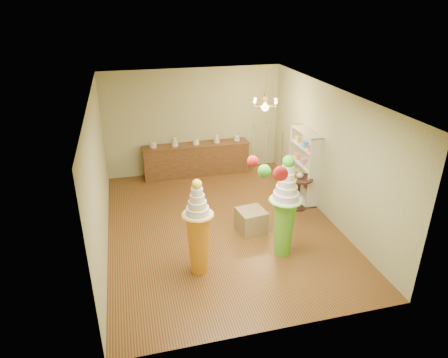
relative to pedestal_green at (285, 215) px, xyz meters
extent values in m
plane|color=brown|center=(-0.94, 1.34, -0.88)|extent=(6.50, 6.50, 0.00)
plane|color=white|center=(-0.94, 1.34, 2.12)|extent=(6.50, 6.50, 0.00)
cube|color=tan|center=(-0.94, 4.59, 0.62)|extent=(5.00, 0.04, 3.00)
cube|color=tan|center=(-0.94, -1.91, 0.62)|extent=(5.00, 0.04, 3.00)
cube|color=tan|center=(-3.44, 1.34, 0.62)|extent=(0.04, 6.50, 3.00)
cube|color=tan|center=(1.56, 1.34, 0.62)|extent=(0.04, 6.50, 3.00)
cone|color=#60BF2A|center=(0.00, 0.00, -0.28)|extent=(0.57, 0.57, 1.20)
cylinder|color=silver|center=(0.00, 0.00, 0.33)|extent=(0.77, 0.77, 0.03)
cylinder|color=silver|center=(0.00, 0.00, 0.42)|extent=(0.63, 0.63, 0.14)
cylinder|color=silver|center=(0.00, 0.00, 0.55)|extent=(0.52, 0.52, 0.14)
cylinder|color=silver|center=(0.00, 0.00, 0.69)|extent=(0.42, 0.42, 0.14)
cylinder|color=silver|center=(0.00, 0.00, 0.82)|extent=(0.35, 0.35, 0.14)
cylinder|color=silver|center=(0.00, 0.00, 0.96)|extent=(0.29, 0.29, 0.14)
sphere|color=green|center=(0.00, 0.00, 1.12)|extent=(0.23, 0.23, 0.23)
cone|color=orange|center=(-1.74, -0.16, -0.27)|extent=(0.58, 0.58, 1.21)
cylinder|color=silver|center=(-1.74, -0.16, 0.35)|extent=(0.70, 0.70, 0.03)
cylinder|color=silver|center=(-1.74, -0.16, 0.43)|extent=(0.52, 0.52, 0.12)
cylinder|color=silver|center=(-1.74, -0.16, 0.55)|extent=(0.42, 0.42, 0.12)
cylinder|color=silver|center=(-1.74, -0.16, 0.67)|extent=(0.33, 0.33, 0.12)
cylinder|color=silver|center=(-1.74, -0.16, 0.80)|extent=(0.27, 0.27, 0.12)
sphere|color=gold|center=(-1.74, -0.16, 0.93)|extent=(0.18, 0.18, 0.18)
cube|color=#8F784E|center=(-0.36, 0.95, -0.62)|extent=(0.64, 0.64, 0.51)
cube|color=#54341A|center=(-0.94, 4.31, -0.43)|extent=(3.00, 0.50, 0.90)
cube|color=#54341A|center=(-0.94, 4.31, 0.03)|extent=(3.04, 0.54, 0.03)
cylinder|color=silver|center=(-2.14, 4.31, 0.12)|extent=(0.18, 0.18, 0.16)
cylinder|color=silver|center=(-1.54, 4.31, 0.16)|extent=(0.18, 0.18, 0.24)
cylinder|color=silver|center=(-0.94, 4.31, 0.12)|extent=(0.18, 0.18, 0.16)
cylinder|color=silver|center=(-0.34, 4.31, 0.16)|extent=(0.18, 0.18, 0.24)
cylinder|color=silver|center=(0.26, 4.31, 0.12)|extent=(0.18, 0.18, 0.16)
cube|color=beige|center=(1.54, 2.14, 0.02)|extent=(0.04, 1.20, 1.80)
cube|color=beige|center=(1.38, 2.14, -0.38)|extent=(0.30, 1.14, 0.03)
cube|color=beige|center=(1.38, 2.14, 0.07)|extent=(0.30, 1.14, 0.03)
cube|color=beige|center=(1.38, 2.14, 0.52)|extent=(0.30, 1.14, 0.03)
cylinder|color=black|center=(1.07, 1.68, -0.86)|extent=(0.45, 0.45, 0.04)
cylinder|color=black|center=(1.07, 1.68, -0.48)|extent=(0.09, 0.09, 0.79)
cylinder|color=black|center=(1.07, 1.68, -0.08)|extent=(0.67, 0.67, 0.04)
imported|color=beige|center=(1.07, 1.68, 0.02)|extent=(0.20, 0.20, 0.17)
cylinder|color=#423630|center=(-0.68, -1.27, 1.81)|extent=(0.01, 0.01, 0.63)
sphere|color=#B01B1A|center=(-0.68, -1.27, 1.49)|extent=(0.23, 0.23, 0.23)
cylinder|color=#423630|center=(-0.71, -0.65, 1.70)|extent=(0.01, 0.01, 0.84)
sphere|color=green|center=(-0.71, -0.65, 1.28)|extent=(0.22, 0.22, 0.22)
cylinder|color=#423630|center=(-0.97, -0.83, 1.84)|extent=(0.01, 0.01, 0.57)
sphere|color=#B01B1A|center=(-0.97, -0.83, 1.55)|extent=(0.18, 0.18, 0.18)
cylinder|color=gold|center=(0.56, 2.87, 1.87)|extent=(0.02, 0.02, 0.50)
cylinder|color=gold|center=(0.56, 2.87, 1.57)|extent=(0.10, 0.10, 0.30)
sphere|color=#FFC48C|center=(0.56, 2.87, 1.37)|extent=(0.18, 0.18, 0.18)
camera|label=1|loc=(-2.81, -6.25, 3.86)|focal=32.00mm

